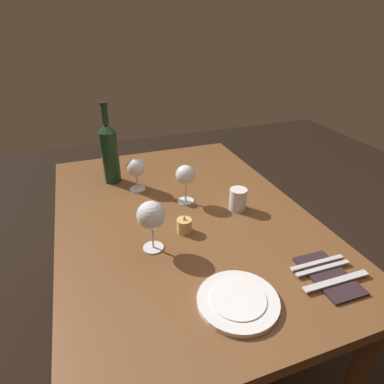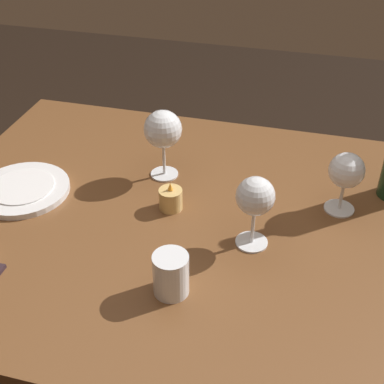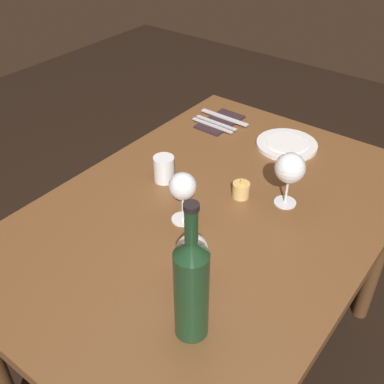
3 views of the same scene
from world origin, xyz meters
TOP-DOWN VIEW (x-y plane):
  - ground_plane at (0.00, 0.00)m, footprint 6.00×6.00m
  - dining_table at (0.00, 0.00)m, footprint 1.30×0.90m
  - wine_glass_left at (-0.08, 0.04)m, footprint 0.08×0.08m
  - wine_glass_right at (-0.25, -0.12)m, footprint 0.08×0.08m
  - wine_glass_centre at (0.16, -0.15)m, footprint 0.09×0.09m
  - wine_bottle at (-0.36, -0.21)m, footprint 0.07×0.07m
  - water_tumbler at (0.04, 0.21)m, footprint 0.07×0.07m
  - votive_candle at (0.11, -0.03)m, footprint 0.05×0.05m
  - dinner_plate at (0.46, -0.00)m, footprint 0.21×0.21m
  - folded_napkin at (0.46, 0.29)m, footprint 0.19×0.11m
  - fork_inner at (0.43, 0.29)m, footprint 0.02×0.18m
  - fork_outer at (0.41, 0.29)m, footprint 0.02×0.18m
  - table_knife at (0.49, 0.29)m, footprint 0.02×0.21m

SIDE VIEW (x-z plane):
  - ground_plane at x=0.00m, z-range 0.00..0.00m
  - dining_table at x=0.00m, z-range 0.28..1.02m
  - folded_napkin at x=0.46m, z-range 0.74..0.75m
  - dinner_plate at x=0.46m, z-range 0.74..0.76m
  - fork_inner at x=0.43m, z-range 0.75..0.75m
  - fork_outer at x=0.41m, z-range 0.75..0.75m
  - table_knife at x=0.49m, z-range 0.75..0.75m
  - votive_candle at x=0.11m, z-range 0.73..0.80m
  - water_tumbler at x=0.04m, z-range 0.74..0.82m
  - wine_glass_right at x=-0.25m, z-range 0.77..0.91m
  - wine_glass_left at x=-0.08m, z-range 0.77..0.93m
  - wine_glass_centre at x=0.16m, z-range 0.78..0.95m
  - wine_bottle at x=-0.36m, z-range 0.70..1.05m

